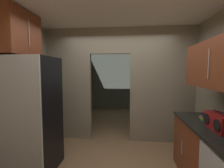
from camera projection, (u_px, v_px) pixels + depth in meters
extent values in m
cube|color=silver|center=(115.00, 10.00, 2.74)|extent=(3.92, 6.80, 0.06)
cube|color=gray|center=(69.00, 84.00, 3.95)|extent=(1.09, 0.12, 2.68)
cube|color=gray|center=(162.00, 85.00, 3.72)|extent=(1.48, 0.12, 2.68)
cube|color=gray|center=(110.00, 41.00, 3.76)|extent=(0.96, 0.12, 0.60)
cube|color=gray|center=(123.00, 79.00, 7.11)|extent=(3.52, 0.10, 2.68)
cube|color=gray|center=(73.00, 81.00, 5.64)|extent=(0.10, 3.32, 2.68)
cube|color=gray|center=(173.00, 81.00, 5.29)|extent=(0.10, 3.32, 2.68)
cube|color=black|center=(33.00, 114.00, 2.65)|extent=(0.74, 0.72, 1.90)
cube|color=#B7BABC|center=(17.00, 121.00, 2.28)|extent=(0.74, 0.03, 1.90)
cube|color=brown|center=(219.00, 165.00, 2.08)|extent=(0.64, 1.78, 0.88)
cube|color=black|center=(220.00, 131.00, 2.04)|extent=(0.68, 1.78, 0.04)
cylinder|color=#B7BABC|center=(182.00, 147.00, 2.50)|extent=(0.01, 0.01, 0.22)
cube|color=brown|center=(224.00, 64.00, 1.97)|extent=(0.34, 1.60, 0.64)
cylinder|color=#B7BABC|center=(209.00, 64.00, 1.99)|extent=(0.01, 0.01, 0.38)
cube|color=brown|center=(19.00, 33.00, 2.66)|extent=(0.34, 0.81, 0.74)
cylinder|color=#B7BABC|center=(29.00, 33.00, 2.64)|extent=(0.01, 0.01, 0.44)
cube|color=maroon|center=(220.00, 122.00, 2.00)|extent=(0.19, 0.42, 0.21)
cylinder|color=#262626|center=(220.00, 113.00, 1.99)|extent=(0.02, 0.30, 0.02)
cylinder|color=black|center=(217.00, 125.00, 1.89)|extent=(0.01, 0.15, 0.15)
cylinder|color=black|center=(206.00, 119.00, 2.14)|extent=(0.01, 0.15, 0.15)
cube|color=#388C47|center=(206.00, 120.00, 2.39)|extent=(0.14, 0.13, 0.02)
cube|color=gold|center=(206.00, 118.00, 2.40)|extent=(0.15, 0.17, 0.03)
cube|color=#8C3893|center=(206.00, 117.00, 2.39)|extent=(0.11, 0.15, 0.01)
cube|color=beige|center=(206.00, 116.00, 2.40)|extent=(0.12, 0.13, 0.02)
cube|color=black|center=(206.00, 115.00, 2.40)|extent=(0.13, 0.13, 0.02)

